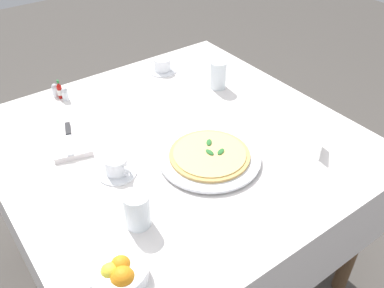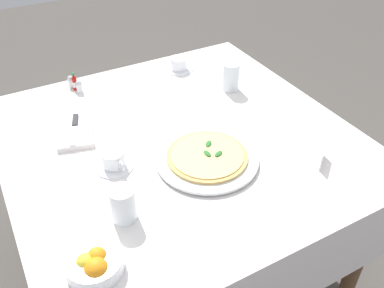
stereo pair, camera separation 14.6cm
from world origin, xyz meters
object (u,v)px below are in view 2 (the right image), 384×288
Objects in this scene: napkin_folded at (75,131)px; menu_card at (323,156)px; water_glass_near_right at (231,79)px; coffee_cup_right_edge at (114,160)px; salt_shaker at (79,87)px; dinner_knife at (74,128)px; hot_sauce_bottle at (75,83)px; water_glass_center_back at (123,206)px; coffee_cup_near_left at (179,64)px; pizza_plate at (207,159)px; citrus_bowl at (94,264)px; pepper_shaker at (71,82)px; pizza at (207,156)px.

menu_card is (0.57, 0.68, 0.02)m from napkin_folded.
napkin_folded is (-0.01, -0.68, -0.04)m from water_glass_near_right.
coffee_cup_right_edge reaches higher than salt_shaker.
dinner_knife is 0.33m from hot_sauce_bottle.
coffee_cup_right_edge is 0.24m from water_glass_center_back.
napkin_folded is (0.26, -0.56, -0.02)m from coffee_cup_near_left.
water_glass_center_back is 0.77m from salt_shaker.
pizza_plate is 0.67m from coffee_cup_near_left.
water_glass_center_back reaches higher than menu_card.
citrus_bowl is 0.95m from hot_sauce_bottle.
napkin_folded is 3.34× the size of menu_card.
pepper_shaker is (-0.08, -0.48, -0.00)m from coffee_cup_near_left.
water_glass_center_back is at bearing -72.92° from pizza_plate.
salt_shaker is at bearing 174.55° from napkin_folded.
pizza is (-0.00, 0.00, 0.01)m from pizza_plate.
napkin_folded reaches higher than pizza_plate.
water_glass_center_back is 1.95× the size of salt_shaker.
pizza_plate is at bearing -19.18° from coffee_cup_near_left.
water_glass_center_back reaches higher than coffee_cup_right_edge.
salt_shaker is 1.00× the size of pepper_shaker.
pizza_plate is 0.31m from coffee_cup_right_edge.
water_glass_near_right is (0.27, 0.11, 0.02)m from coffee_cup_near_left.
pizza is at bearing 112.11° from menu_card.
salt_shaker is at bearing 19.65° from hot_sauce_bottle.
pizza_plate is 6.20× the size of salt_shaker.
water_glass_center_back is at bearing -37.12° from coffee_cup_near_left.
dinner_knife is at bearing -137.33° from pizza_plate.
salt_shaker is (-0.28, 0.10, 0.02)m from napkin_folded.
citrus_bowl is 2.04× the size of menu_card.
pizza is 4.88× the size of pepper_shaker.
napkin_folded is at bearing -65.40° from coffee_cup_near_left.
coffee_cup_near_left is at bearing 141.60° from citrus_bowl.
pizza_plate is 0.36m from water_glass_center_back.
citrus_bowl is (0.24, -0.47, 0.00)m from pizza.
napkin_folded is at bearing -16.81° from hot_sauce_bottle.
water_glass_center_back reaches higher than pepper_shaker.
water_glass_near_right is 0.69m from pepper_shaker.
dinner_knife is at bearing 102.37° from menu_card.
salt_shaker is at bearing 172.66° from water_glass_center_back.
pizza is at bearing 116.78° from citrus_bowl.
hot_sauce_bottle reaches higher than pizza.
water_glass_near_right is 0.82m from water_glass_center_back.
coffee_cup_right_edge is 1.09× the size of water_glass_near_right.
coffee_cup_near_left is 0.84m from menu_card.
coffee_cup_right_edge is at bearing -113.67° from pizza_plate.
water_glass_near_right reaches higher than coffee_cup_near_left.
napkin_folded is at bearing -180.00° from dinner_knife.
water_glass_center_back is 0.19m from citrus_bowl.
coffee_cup_near_left is 1.76× the size of menu_card.
menu_card is at bearing 82.38° from water_glass_center_back.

